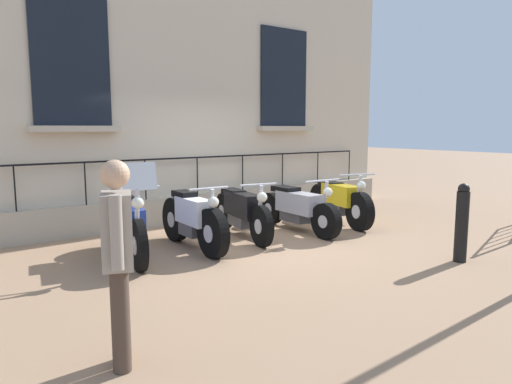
% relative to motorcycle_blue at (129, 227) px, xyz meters
% --- Properties ---
extents(ground_plane, '(60.00, 60.00, 0.00)m').
position_rel_motorcycle_blue_xyz_m(ground_plane, '(0.26, 2.10, -0.47)').
color(ground_plane, '#9E7A5B').
extents(building_facade, '(0.82, 10.23, 6.28)m').
position_rel_motorcycle_blue_xyz_m(building_facade, '(-2.23, 2.10, 2.59)').
color(building_facade, beige).
rests_on(building_facade, ground_plane).
extents(motorcycle_blue, '(1.93, 0.70, 1.40)m').
position_rel_motorcycle_blue_xyz_m(motorcycle_blue, '(0.00, 0.00, 0.00)').
color(motorcycle_blue, black).
rests_on(motorcycle_blue, ground_plane).
extents(motorcycle_white, '(1.97, 0.62, 1.00)m').
position_rel_motorcycle_blue_xyz_m(motorcycle_white, '(0.01, 1.00, -0.03)').
color(motorcycle_white, black).
rests_on(motorcycle_white, ground_plane).
extents(motorcycle_black, '(2.14, 0.73, 0.98)m').
position_rel_motorcycle_blue_xyz_m(motorcycle_black, '(-0.20, 2.04, -0.02)').
color(motorcycle_black, black).
rests_on(motorcycle_black, ground_plane).
extents(motorcycle_silver, '(2.13, 0.74, 0.99)m').
position_rel_motorcycle_blue_xyz_m(motorcycle_silver, '(0.01, 3.10, -0.06)').
color(motorcycle_silver, black).
rests_on(motorcycle_silver, ground_plane).
extents(motorcycle_yellow, '(2.03, 0.85, 1.02)m').
position_rel_motorcycle_blue_xyz_m(motorcycle_yellow, '(-0.00, 4.18, -0.03)').
color(motorcycle_yellow, black).
rests_on(motorcycle_yellow, ground_plane).
extents(bollard, '(0.17, 0.17, 1.09)m').
position_rel_motorcycle_blue_xyz_m(bollard, '(2.80, 3.64, 0.08)').
color(bollard, black).
rests_on(bollard, ground_plane).
extents(pedestrian_standing, '(0.50, 0.33, 1.61)m').
position_rel_motorcycle_blue_xyz_m(pedestrian_standing, '(2.83, -1.17, 0.43)').
color(pedestrian_standing, '#47382D').
rests_on(pedestrian_standing, ground_plane).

